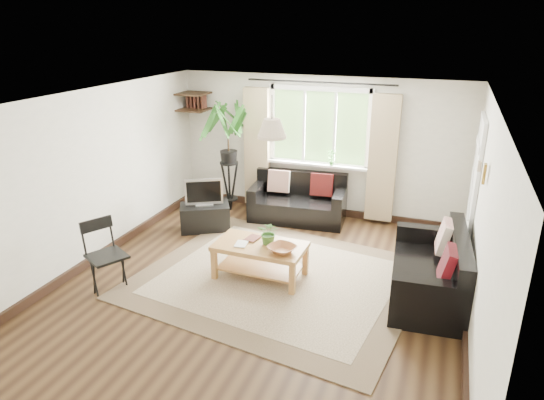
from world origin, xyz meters
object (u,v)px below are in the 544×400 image
(sofa_back, at_px, (298,199))
(palm_stand, at_px, (229,158))
(sofa_right, at_px, (429,267))
(folding_chair, at_px, (107,258))
(tv_stand, at_px, (205,217))
(coffee_table, at_px, (260,261))

(sofa_back, relative_size, palm_stand, 0.82)
(sofa_right, bearing_deg, folding_chair, -76.12)
(sofa_back, distance_m, tv_stand, 1.60)
(palm_stand, xyz_separation_m, folding_chair, (-0.27, -3.07, -0.52))
(sofa_back, xyz_separation_m, folding_chair, (-1.55, -3.05, 0.08))
(coffee_table, relative_size, tv_stand, 1.50)
(coffee_table, height_order, palm_stand, palm_stand)
(sofa_back, xyz_separation_m, coffee_table, (0.13, -2.09, -0.13))
(sofa_back, relative_size, sofa_right, 0.94)
(sofa_back, relative_size, folding_chair, 1.75)
(palm_stand, bearing_deg, sofa_back, -0.88)
(folding_chair, bearing_deg, tv_stand, 21.42)
(coffee_table, bearing_deg, folding_chair, -150.32)
(tv_stand, bearing_deg, folding_chair, -125.61)
(tv_stand, height_order, palm_stand, palm_stand)
(sofa_right, bearing_deg, coffee_table, -86.56)
(sofa_right, relative_size, coffee_table, 1.42)
(coffee_table, xyz_separation_m, palm_stand, (-1.41, 2.11, 0.73))
(sofa_right, xyz_separation_m, folding_chair, (-3.80, -1.25, 0.06))
(tv_stand, xyz_separation_m, folding_chair, (-0.25, -2.13, 0.24))
(sofa_right, height_order, coffee_table, sofa_right)
(tv_stand, height_order, folding_chair, folding_chair)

